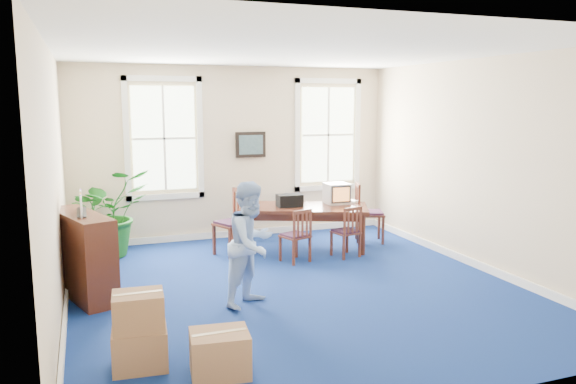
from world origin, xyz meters
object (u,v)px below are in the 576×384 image
object	(u,v)px
conference_table	(304,227)
cardboard_boxes	(159,322)
chair_near_left	(295,235)
credenza	(82,254)
man	(252,244)
potted_plant	(108,213)
crt_tv	(337,193)

from	to	relation	value
conference_table	cardboard_boxes	distance (m)	4.63
chair_near_left	credenza	size ratio (longest dim) A/B	0.60
man	cardboard_boxes	bearing A→B (deg)	-174.15
credenza	cardboard_boxes	bearing A→B (deg)	-91.78
credenza	cardboard_boxes	world-z (taller)	credenza
man	cardboard_boxes	world-z (taller)	man
man	credenza	distance (m)	2.27
conference_table	cardboard_boxes	world-z (taller)	cardboard_boxes
conference_table	potted_plant	distance (m)	3.31
conference_table	man	size ratio (longest dim) A/B	1.39
man	credenza	bearing A→B (deg)	115.87
potted_plant	crt_tv	bearing A→B (deg)	-8.86
chair_near_left	potted_plant	xyz separation A→B (m)	(-2.78, 1.40, 0.29)
crt_tv	man	size ratio (longest dim) A/B	0.28
potted_plant	chair_near_left	bearing A→B (deg)	-26.77
credenza	crt_tv	bearing A→B (deg)	-1.36
potted_plant	cardboard_boxes	bearing A→B (deg)	-86.26
conference_table	credenza	xyz separation A→B (m)	(-3.65, -1.32, 0.19)
crt_tv	credenza	world-z (taller)	credenza
conference_table	cardboard_boxes	size ratio (longest dim) A/B	1.59
crt_tv	man	world-z (taller)	man
crt_tv	cardboard_boxes	xyz separation A→B (m)	(-3.60, -3.61, -0.54)
conference_table	cardboard_boxes	bearing A→B (deg)	-106.46
potted_plant	man	bearing A→B (deg)	-62.26
credenza	potted_plant	size ratio (longest dim) A/B	0.99
conference_table	chair_near_left	world-z (taller)	chair_near_left
chair_near_left	cardboard_boxes	size ratio (longest dim) A/B	0.63
conference_table	crt_tv	distance (m)	0.86
conference_table	chair_near_left	bearing A→B (deg)	-97.76
man	chair_near_left	bearing A→B (deg)	16.84
conference_table	potted_plant	size ratio (longest dim) A/B	1.50
crt_tv	cardboard_boxes	distance (m)	5.13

